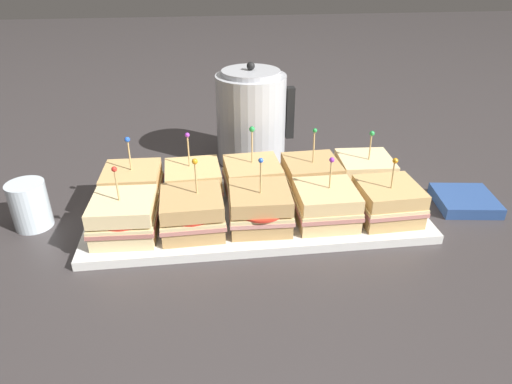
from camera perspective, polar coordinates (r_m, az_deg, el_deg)
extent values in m
plane|color=#383333|center=(0.96, 0.00, -3.01)|extent=(6.00, 6.00, 0.00)
cube|color=silver|center=(0.95, 0.00, -2.75)|extent=(0.68, 0.29, 0.01)
cube|color=silver|center=(0.95, 0.00, -2.29)|extent=(0.68, 0.29, 0.01)
cube|color=beige|center=(0.89, -15.90, -4.34)|extent=(0.12, 0.12, 0.03)
cube|color=#B26B60|center=(0.88, -16.06, -3.35)|extent=(0.12, 0.12, 0.01)
cube|color=beige|center=(0.88, -16.13, -2.93)|extent=(0.12, 0.12, 0.01)
cylinder|color=red|center=(0.86, -16.34, -3.31)|extent=(0.07, 0.07, 0.00)
cube|color=beige|center=(0.87, -16.31, -1.72)|extent=(0.12, 0.12, 0.03)
cylinder|color=tan|center=(0.85, -16.97, 0.58)|extent=(0.00, 0.00, 0.07)
sphere|color=red|center=(0.83, -17.31, 2.74)|extent=(0.01, 0.01, 0.01)
cube|color=tan|center=(0.88, -7.85, -3.91)|extent=(0.12, 0.12, 0.03)
cube|color=tan|center=(0.87, -7.93, -2.90)|extent=(0.12, 0.12, 0.01)
cube|color=beige|center=(0.87, -7.96, -2.48)|extent=(0.12, 0.12, 0.01)
cylinder|color=red|center=(0.85, -7.99, -2.86)|extent=(0.08, 0.08, 0.00)
cube|color=tan|center=(0.86, -8.06, -1.25)|extent=(0.12, 0.12, 0.03)
cylinder|color=tan|center=(0.84, -7.51, 1.56)|extent=(0.00, 0.00, 0.08)
sphere|color=orange|center=(0.83, -7.67, 3.81)|extent=(0.01, 0.01, 0.01)
cube|color=tan|center=(0.89, 0.51, -3.29)|extent=(0.12, 0.12, 0.03)
cube|color=tan|center=(0.88, 0.51, -2.28)|extent=(0.12, 0.12, 0.01)
cube|color=beige|center=(0.87, 0.51, -1.85)|extent=(0.12, 0.12, 0.01)
cylinder|color=red|center=(0.85, 0.69, -2.22)|extent=(0.09, 0.09, 0.00)
cube|color=tan|center=(0.86, 0.52, -0.63)|extent=(0.12, 0.12, 0.03)
cylinder|color=tan|center=(0.83, 0.35, 1.61)|extent=(0.00, 0.00, 0.08)
sphere|color=blue|center=(0.82, 0.36, 3.95)|extent=(0.01, 0.01, 0.01)
cube|color=#DBB77A|center=(0.91, 8.59, -2.78)|extent=(0.11, 0.11, 0.03)
cube|color=tan|center=(0.90, 8.68, -1.79)|extent=(0.12, 0.12, 0.01)
cube|color=beige|center=(0.90, 8.71, -1.38)|extent=(0.12, 0.12, 0.01)
cube|color=#E8C281|center=(0.89, 8.79, -0.40)|extent=(0.11, 0.11, 0.03)
cylinder|color=tan|center=(0.87, 9.29, 1.98)|extent=(0.00, 0.01, 0.07)
sphere|color=purple|center=(0.86, 9.46, 3.98)|extent=(0.01, 0.01, 0.01)
cube|color=tan|center=(0.95, 15.94, -2.27)|extent=(0.12, 0.12, 0.03)
cube|color=tan|center=(0.94, 16.09, -1.32)|extent=(0.12, 0.12, 0.01)
cube|color=beige|center=(0.94, 16.15, -0.92)|extent=(0.12, 0.12, 0.01)
cube|color=tan|center=(0.93, 16.29, 0.02)|extent=(0.12, 0.12, 0.03)
cylinder|color=tan|center=(0.90, 16.73, 1.87)|extent=(0.00, 0.01, 0.07)
sphere|color=orange|center=(0.89, 17.02, 3.76)|extent=(0.01, 0.01, 0.01)
cube|color=tan|center=(1.00, -14.98, -0.46)|extent=(0.12, 0.12, 0.03)
cube|color=tan|center=(0.99, -15.11, 0.46)|extent=(0.12, 0.12, 0.01)
cube|color=beige|center=(0.99, -15.16, 0.85)|extent=(0.12, 0.12, 0.01)
cylinder|color=red|center=(0.97, -15.33, 0.59)|extent=(0.07, 0.07, 0.00)
cube|color=tan|center=(0.98, -15.32, 1.96)|extent=(0.12, 0.12, 0.03)
cylinder|color=tan|center=(0.96, -15.51, 4.27)|extent=(0.00, 0.01, 0.08)
sphere|color=blue|center=(0.95, -15.80, 6.32)|extent=(0.01, 0.01, 0.01)
cube|color=tan|center=(0.99, -7.77, 0.11)|extent=(0.12, 0.12, 0.03)
cube|color=tan|center=(0.98, -7.84, 1.04)|extent=(0.13, 0.13, 0.01)
cube|color=beige|center=(0.98, -7.86, 1.43)|extent=(0.12, 0.12, 0.01)
cube|color=#E0B771|center=(0.97, -7.93, 2.35)|extent=(0.12, 0.12, 0.03)
cylinder|color=tan|center=(0.96, -8.43, 4.91)|extent=(0.00, 0.01, 0.08)
sphere|color=purple|center=(0.95, -8.60, 7.05)|extent=(0.01, 0.01, 0.01)
cube|color=tan|center=(0.99, -0.29, 0.40)|extent=(0.12, 0.12, 0.03)
cube|color=#B26B60|center=(0.98, -0.29, 1.33)|extent=(0.13, 0.13, 0.01)
cube|color=beige|center=(0.98, -0.30, 1.72)|extent=(0.12, 0.12, 0.01)
cylinder|color=red|center=(0.96, -0.16, 1.48)|extent=(0.08, 0.08, 0.00)
cube|color=tan|center=(0.97, -0.30, 2.85)|extent=(0.12, 0.12, 0.03)
cylinder|color=tan|center=(0.96, -0.42, 5.54)|extent=(0.00, 0.00, 0.09)
sphere|color=green|center=(0.94, -0.43, 7.86)|extent=(0.01, 0.01, 0.01)
cube|color=tan|center=(1.02, 6.83, 0.92)|extent=(0.12, 0.12, 0.03)
cube|color=tan|center=(1.01, 6.89, 1.83)|extent=(0.12, 0.12, 0.01)
cube|color=beige|center=(1.00, 6.91, 2.22)|extent=(0.12, 0.12, 0.01)
cube|color=tan|center=(1.00, 6.97, 3.12)|extent=(0.12, 0.12, 0.03)
cylinder|color=tan|center=(0.98, 7.23, 5.44)|extent=(0.00, 0.01, 0.08)
sphere|color=green|center=(0.96, 7.38, 7.63)|extent=(0.01, 0.01, 0.01)
cube|color=beige|center=(1.05, 13.23, 1.33)|extent=(0.12, 0.12, 0.03)
cube|color=#B26B60|center=(1.04, 13.34, 2.22)|extent=(0.13, 0.13, 0.01)
cube|color=beige|center=(1.04, 13.39, 2.59)|extent=(0.12, 0.12, 0.01)
cube|color=beige|center=(1.03, 13.49, 3.46)|extent=(0.12, 0.12, 0.03)
cylinder|color=tan|center=(1.01, 14.08, 5.33)|extent=(0.00, 0.01, 0.07)
sphere|color=green|center=(1.00, 14.31, 7.11)|extent=(0.01, 0.01, 0.01)
cylinder|color=#B7BABF|center=(1.17, -0.62, 9.17)|extent=(0.18, 0.18, 0.22)
cylinder|color=#B7BABF|center=(1.14, -0.66, 14.69)|extent=(0.14, 0.14, 0.01)
sphere|color=black|center=(1.14, -0.66, 15.47)|extent=(0.02, 0.02, 0.02)
cube|color=black|center=(1.18, 4.24, 9.85)|extent=(0.02, 0.02, 0.13)
cylinder|color=silver|center=(1.00, -26.43, -1.48)|extent=(0.07, 0.07, 0.10)
cube|color=navy|center=(1.09, 24.65, -0.98)|extent=(0.14, 0.14, 0.02)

